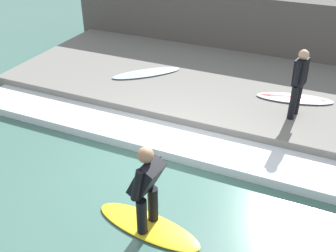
{
  "coord_description": "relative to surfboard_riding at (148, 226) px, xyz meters",
  "views": [
    {
      "loc": [
        -5.34,
        -2.61,
        4.61
      ],
      "look_at": [
        0.48,
        0.0,
        0.7
      ],
      "focal_mm": 42.0,
      "sensor_mm": 36.0,
      "label": 1
    }
  ],
  "objects": [
    {
      "name": "surfboard_waiting_near",
      "position": [
        4.69,
        -1.48,
        0.35
      ],
      "size": [
        0.85,
        1.81,
        0.07
      ],
      "color": "silver",
      "rests_on": "concrete_ledge"
    },
    {
      "name": "back_wall",
      "position": [
        7.46,
        0.5,
        0.94
      ],
      "size": [
        0.5,
        11.25,
        1.95
      ],
      "primitive_type": "cube",
      "color": "#544F49",
      "rests_on": "ground_plane"
    },
    {
      "name": "surfboard_spare",
      "position": [
        4.59,
        2.33,
        0.35
      ],
      "size": [
        1.67,
        1.68,
        0.06
      ],
      "color": "silver",
      "rests_on": "concrete_ledge"
    },
    {
      "name": "surfer_riding",
      "position": [
        0.0,
        0.0,
        0.84
      ],
      "size": [
        0.57,
        0.53,
        1.47
      ],
      "color": "black",
      "rests_on": "surfboard_riding"
    },
    {
      "name": "surfer_waiting_near",
      "position": [
        3.9,
        -1.55,
        1.17
      ],
      "size": [
        0.5,
        0.29,
        1.5
      ],
      "color": "black",
      "rests_on": "concrete_ledge"
    },
    {
      "name": "surfboard_riding",
      "position": [
        0.0,
        0.0,
        0.0
      ],
      "size": [
        0.77,
        1.88,
        0.06
      ],
      "color": "yellow",
      "rests_on": "ground_plane"
    },
    {
      "name": "concrete_ledge",
      "position": [
        5.01,
        0.5,
        0.15
      ],
      "size": [
        4.4,
        10.71,
        0.35
      ],
      "primitive_type": "cube",
      "color": "slate",
      "rests_on": "ground_plane"
    },
    {
      "name": "wave_foam_crest",
      "position": [
        2.28,
        0.5,
        0.06
      ],
      "size": [
        1.07,
        10.18,
        0.19
      ],
      "primitive_type": "cube",
      "color": "silver",
      "rests_on": "ground_plane"
    },
    {
      "name": "ground_plane",
      "position": [
        1.41,
        0.5,
        -0.03
      ],
      "size": [
        28.0,
        28.0,
        0.0
      ],
      "primitive_type": "plane",
      "color": "#426B60"
    }
  ]
}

